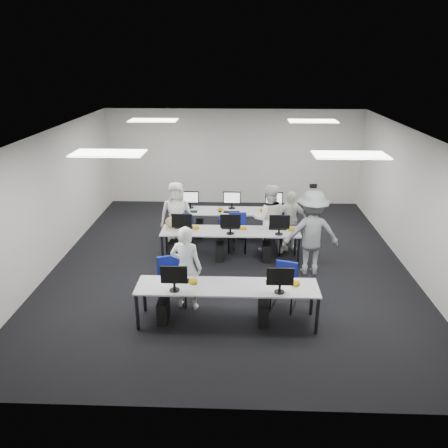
{
  "coord_description": "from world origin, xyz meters",
  "views": [
    {
      "loc": [
        0.19,
        -9.14,
        4.5
      ],
      "look_at": [
        -0.14,
        -0.08,
        1.0
      ],
      "focal_mm": 35.0,
      "sensor_mm": 36.0,
      "label": 1
    }
  ],
  "objects_px": {
    "desk_mid": "(230,233)",
    "chair_1": "(283,294)",
    "chair_3": "(237,239)",
    "student_0": "(186,268)",
    "desk_front": "(227,289)",
    "chair_6": "(227,237)",
    "chair_4": "(274,241)",
    "student_1": "(269,219)",
    "chair_7": "(275,233)",
    "photographer": "(311,233)",
    "student_3": "(290,221)",
    "student_2": "(177,214)",
    "chair_0": "(172,290)",
    "chair_2": "(183,238)",
    "chair_5": "(184,234)"
  },
  "relations": [
    {
      "from": "chair_3",
      "to": "chair_5",
      "type": "xyz_separation_m",
      "value": [
        -1.36,
        0.28,
        -0.02
      ]
    },
    {
      "from": "desk_front",
      "to": "chair_6",
      "type": "bearing_deg",
      "value": 91.84
    },
    {
      "from": "desk_mid",
      "to": "student_3",
      "type": "xyz_separation_m",
      "value": [
        1.43,
        0.68,
        0.06
      ]
    },
    {
      "from": "desk_mid",
      "to": "chair_1",
      "type": "xyz_separation_m",
      "value": [
        1.06,
        -2.07,
        -0.4
      ]
    },
    {
      "from": "chair_5",
      "to": "student_3",
      "type": "xyz_separation_m",
      "value": [
        2.63,
        -0.16,
        0.48
      ]
    },
    {
      "from": "photographer",
      "to": "chair_2",
      "type": "bearing_deg",
      "value": -24.62
    },
    {
      "from": "chair_6",
      "to": "desk_mid",
      "type": "bearing_deg",
      "value": -81.94
    },
    {
      "from": "chair_2",
      "to": "chair_5",
      "type": "height_order",
      "value": "chair_2"
    },
    {
      "from": "chair_3",
      "to": "photographer",
      "type": "height_order",
      "value": "photographer"
    },
    {
      "from": "chair_5",
      "to": "student_1",
      "type": "height_order",
      "value": "student_1"
    },
    {
      "from": "chair_0",
      "to": "desk_front",
      "type": "bearing_deg",
      "value": -48.25
    },
    {
      "from": "chair_0",
      "to": "chair_1",
      "type": "distance_m",
      "value": 2.13
    },
    {
      "from": "chair_5",
      "to": "chair_6",
      "type": "bearing_deg",
      "value": -23.48
    },
    {
      "from": "chair_6",
      "to": "student_1",
      "type": "relative_size",
      "value": 0.49
    },
    {
      "from": "chair_4",
      "to": "student_1",
      "type": "xyz_separation_m",
      "value": [
        -0.13,
        0.02,
        0.57
      ]
    },
    {
      "from": "chair_6",
      "to": "chair_2",
      "type": "bearing_deg",
      "value": -171.31
    },
    {
      "from": "desk_mid",
      "to": "photographer",
      "type": "bearing_deg",
      "value": -18.86
    },
    {
      "from": "chair_7",
      "to": "chair_3",
      "type": "bearing_deg",
      "value": -161.37
    },
    {
      "from": "chair_7",
      "to": "student_0",
      "type": "relative_size",
      "value": 0.57
    },
    {
      "from": "chair_3",
      "to": "chair_7",
      "type": "distance_m",
      "value": 1.03
    },
    {
      "from": "chair_2",
      "to": "photographer",
      "type": "bearing_deg",
      "value": -35.64
    },
    {
      "from": "chair_2",
      "to": "desk_front",
      "type": "bearing_deg",
      "value": -83.38
    },
    {
      "from": "chair_1",
      "to": "chair_3",
      "type": "xyz_separation_m",
      "value": [
        -0.9,
        2.63,
        0.01
      ]
    },
    {
      "from": "chair_2",
      "to": "student_1",
      "type": "xyz_separation_m",
      "value": [
        2.1,
        -0.06,
        0.57
      ]
    },
    {
      "from": "desk_front",
      "to": "chair_7",
      "type": "relative_size",
      "value": 3.37
    },
    {
      "from": "student_2",
      "to": "chair_5",
      "type": "bearing_deg",
      "value": -4.23
    },
    {
      "from": "chair_0",
      "to": "student_3",
      "type": "distance_m",
      "value": 3.72
    },
    {
      "from": "student_0",
      "to": "student_3",
      "type": "distance_m",
      "value": 3.56
    },
    {
      "from": "desk_mid",
      "to": "chair_5",
      "type": "relative_size",
      "value": 3.77
    },
    {
      "from": "desk_front",
      "to": "student_3",
      "type": "relative_size",
      "value": 2.15
    },
    {
      "from": "chair_1",
      "to": "chair_0",
      "type": "bearing_deg",
      "value": -163.3
    },
    {
      "from": "chair_0",
      "to": "chair_7",
      "type": "xyz_separation_m",
      "value": [
        2.19,
        2.97,
        0.0
      ]
    },
    {
      "from": "student_1",
      "to": "desk_mid",
      "type": "bearing_deg",
      "value": 28.98
    },
    {
      "from": "desk_front",
      "to": "chair_6",
      "type": "relative_size",
      "value": 3.88
    },
    {
      "from": "desk_mid",
      "to": "student_1",
      "type": "height_order",
      "value": "student_1"
    },
    {
      "from": "chair_1",
      "to": "student_0",
      "type": "height_order",
      "value": "student_0"
    },
    {
      "from": "chair_0",
      "to": "student_0",
      "type": "bearing_deg",
      "value": -35.5
    },
    {
      "from": "student_3",
      "to": "photographer",
      "type": "bearing_deg",
      "value": -85.31
    },
    {
      "from": "desk_mid",
      "to": "chair_1",
      "type": "relative_size",
      "value": 3.61
    },
    {
      "from": "chair_0",
      "to": "chair_5",
      "type": "height_order",
      "value": "chair_0"
    },
    {
      "from": "chair_7",
      "to": "photographer",
      "type": "height_order",
      "value": "photographer"
    },
    {
      "from": "desk_mid",
      "to": "student_2",
      "type": "relative_size",
      "value": 1.96
    },
    {
      "from": "chair_3",
      "to": "student_0",
      "type": "bearing_deg",
      "value": -109.1
    },
    {
      "from": "chair_6",
      "to": "student_3",
      "type": "relative_size",
      "value": 0.55
    },
    {
      "from": "chair_0",
      "to": "student_2",
      "type": "bearing_deg",
      "value": 75.09
    },
    {
      "from": "desk_mid",
      "to": "chair_3",
      "type": "xyz_separation_m",
      "value": [
        0.16,
        0.56,
        -0.39
      ]
    },
    {
      "from": "student_3",
      "to": "chair_0",
      "type": "bearing_deg",
      "value": -142.4
    },
    {
      "from": "desk_front",
      "to": "chair_4",
      "type": "bearing_deg",
      "value": 71.28
    },
    {
      "from": "desk_mid",
      "to": "student_0",
      "type": "height_order",
      "value": "student_0"
    },
    {
      "from": "desk_front",
      "to": "chair_4",
      "type": "relative_size",
      "value": 3.7
    }
  ]
}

